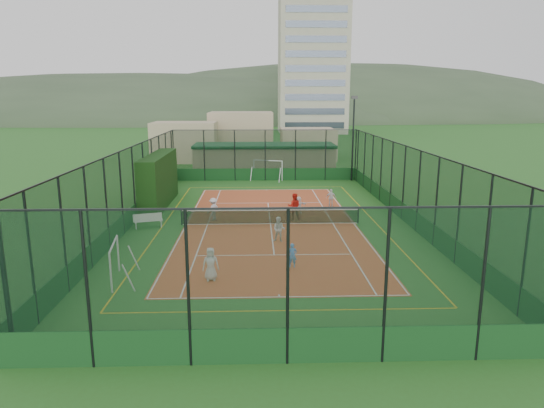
{
  "coord_description": "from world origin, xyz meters",
  "views": [
    {
      "loc": [
        -0.94,
        -30.73,
        8.19
      ],
      "look_at": [
        0.12,
        0.65,
        1.2
      ],
      "focal_mm": 32.0,
      "sensor_mm": 36.0,
      "label": 1
    }
  ],
  "objects_px": {
    "clubhouse": "(264,158)",
    "child_far_back": "(299,205)",
    "child_near_mid": "(292,255)",
    "child_far_right": "(331,198)",
    "white_bench": "(148,220)",
    "child_near_right": "(279,229)",
    "floodlight_ne": "(353,139)",
    "futsal_goal_near": "(115,263)",
    "child_near_left": "(211,264)",
    "apartment_tower": "(312,65)",
    "coach": "(294,206)",
    "child_far_left": "(213,209)",
    "futsal_goal_far": "(268,170)"
  },
  "relations": [
    {
      "from": "clubhouse",
      "to": "child_far_back",
      "type": "distance_m",
      "value": 19.35
    },
    {
      "from": "clubhouse",
      "to": "child_near_mid",
      "type": "bearing_deg",
      "value": -88.45
    },
    {
      "from": "child_near_mid",
      "to": "child_far_right",
      "type": "bearing_deg",
      "value": 77.08
    },
    {
      "from": "white_bench",
      "to": "child_far_right",
      "type": "distance_m",
      "value": 13.77
    },
    {
      "from": "child_near_right",
      "to": "child_far_right",
      "type": "bearing_deg",
      "value": 80.64
    },
    {
      "from": "child_near_mid",
      "to": "child_far_back",
      "type": "distance_m",
      "value": 11.13
    },
    {
      "from": "floodlight_ne",
      "to": "white_bench",
      "type": "relative_size",
      "value": 4.63
    },
    {
      "from": "child_far_right",
      "to": "child_near_right",
      "type": "bearing_deg",
      "value": 73.08
    },
    {
      "from": "floodlight_ne",
      "to": "child_far_back",
      "type": "bearing_deg",
      "value": -115.16
    },
    {
      "from": "clubhouse",
      "to": "futsal_goal_near",
      "type": "relative_size",
      "value": 5.53
    },
    {
      "from": "clubhouse",
      "to": "child_near_right",
      "type": "height_order",
      "value": "clubhouse"
    },
    {
      "from": "child_near_left",
      "to": "apartment_tower",
      "type": "bearing_deg",
      "value": 74.03
    },
    {
      "from": "futsal_goal_near",
      "to": "coach",
      "type": "relative_size",
      "value": 1.54
    },
    {
      "from": "child_far_right",
      "to": "clubhouse",
      "type": "bearing_deg",
      "value": -65.22
    },
    {
      "from": "white_bench",
      "to": "child_near_left",
      "type": "height_order",
      "value": "child_near_left"
    },
    {
      "from": "child_far_left",
      "to": "child_far_back",
      "type": "bearing_deg",
      "value": 153.72
    },
    {
      "from": "floodlight_ne",
      "to": "child_far_back",
      "type": "relative_size",
      "value": 6.58
    },
    {
      "from": "clubhouse",
      "to": "child_near_right",
      "type": "bearing_deg",
      "value": -89.19
    },
    {
      "from": "futsal_goal_near",
      "to": "child_far_back",
      "type": "height_order",
      "value": "futsal_goal_near"
    },
    {
      "from": "futsal_goal_near",
      "to": "floodlight_ne",
      "type": "bearing_deg",
      "value": -39.84
    },
    {
      "from": "child_far_left",
      "to": "futsal_goal_near",
      "type": "bearing_deg",
      "value": 31.24
    },
    {
      "from": "child_near_mid",
      "to": "child_near_right",
      "type": "xyz_separation_m",
      "value": [
        -0.45,
        4.29,
        0.13
      ]
    },
    {
      "from": "child_near_right",
      "to": "child_far_back",
      "type": "relative_size",
      "value": 1.16
    },
    {
      "from": "futsal_goal_far",
      "to": "child_far_right",
      "type": "xyz_separation_m",
      "value": [
        4.49,
        -12.06,
        -0.31
      ]
    },
    {
      "from": "apartment_tower",
      "to": "futsal_goal_far",
      "type": "height_order",
      "value": "apartment_tower"
    },
    {
      "from": "clubhouse",
      "to": "child_far_right",
      "type": "xyz_separation_m",
      "value": [
        4.76,
        -16.99,
        -0.89
      ]
    },
    {
      "from": "white_bench",
      "to": "futsal_goal_near",
      "type": "distance_m",
      "value": 9.24
    },
    {
      "from": "child_near_left",
      "to": "child_far_right",
      "type": "relative_size",
      "value": 1.14
    },
    {
      "from": "floodlight_ne",
      "to": "apartment_tower",
      "type": "distance_m",
      "value": 66.39
    },
    {
      "from": "apartment_tower",
      "to": "child_near_left",
      "type": "height_order",
      "value": "apartment_tower"
    },
    {
      "from": "apartment_tower",
      "to": "child_near_right",
      "type": "relative_size",
      "value": 20.61
    },
    {
      "from": "child_near_mid",
      "to": "child_far_left",
      "type": "relative_size",
      "value": 0.79
    },
    {
      "from": "white_bench",
      "to": "child_near_right",
      "type": "xyz_separation_m",
      "value": [
        8.17,
        -3.33,
        0.24
      ]
    },
    {
      "from": "child_near_mid",
      "to": "child_far_right",
      "type": "relative_size",
      "value": 0.89
    },
    {
      "from": "child_far_back",
      "to": "clubhouse",
      "type": "bearing_deg",
      "value": -86.53
    },
    {
      "from": "clubhouse",
      "to": "child_far_left",
      "type": "bearing_deg",
      "value": -100.41
    },
    {
      "from": "child_far_left",
      "to": "futsal_goal_far",
      "type": "bearing_deg",
      "value": -145.72
    },
    {
      "from": "futsal_goal_far",
      "to": "child_near_mid",
      "type": "bearing_deg",
      "value": -69.05
    },
    {
      "from": "futsal_goal_near",
      "to": "child_near_right",
      "type": "bearing_deg",
      "value": -61.31
    },
    {
      "from": "coach",
      "to": "floodlight_ne",
      "type": "bearing_deg",
      "value": -109.88
    },
    {
      "from": "futsal_goal_near",
      "to": "child_near_mid",
      "type": "distance_m",
      "value": 8.29
    },
    {
      "from": "futsal_goal_near",
      "to": "child_far_back",
      "type": "relative_size",
      "value": 2.19
    },
    {
      "from": "floodlight_ne",
      "to": "child_far_left",
      "type": "distance_m",
      "value": 20.07
    },
    {
      "from": "futsal_goal_near",
      "to": "child_near_left",
      "type": "height_order",
      "value": "futsal_goal_near"
    },
    {
      "from": "floodlight_ne",
      "to": "white_bench",
      "type": "distance_m",
      "value": 24.07
    },
    {
      "from": "apartment_tower",
      "to": "child_near_mid",
      "type": "height_order",
      "value": "apartment_tower"
    },
    {
      "from": "floodlight_ne",
      "to": "child_far_left",
      "type": "xyz_separation_m",
      "value": [
        -12.42,
        -15.4,
        -3.36
      ]
    },
    {
      "from": "clubhouse",
      "to": "child_near_left",
      "type": "bearing_deg",
      "value": -95.41
    },
    {
      "from": "child_near_left",
      "to": "child_near_right",
      "type": "distance_m",
      "value": 6.78
    },
    {
      "from": "child_near_left",
      "to": "child_far_back",
      "type": "xyz_separation_m",
      "value": [
        5.13,
        12.64,
        -0.14
      ]
    }
  ]
}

